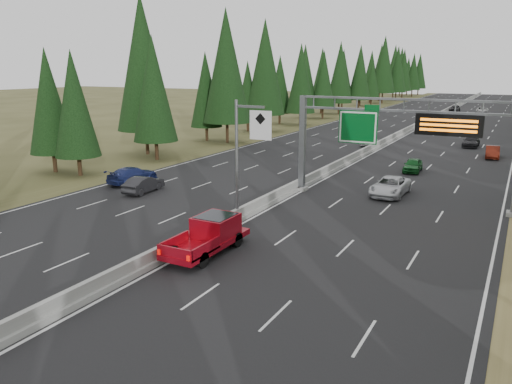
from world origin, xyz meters
TOP-DOWN VIEW (x-y plane):
  - road at (0.00, 80.00)m, footprint 32.00×260.00m
  - shoulder_left at (-17.80, 80.00)m, footprint 3.60×260.00m
  - median_barrier at (0.00, 80.00)m, footprint 0.70×260.00m
  - sign_gantry at (8.92, 34.88)m, footprint 16.75×0.98m
  - hov_sign_pole at (0.58, 24.97)m, footprint 2.80×0.50m
  - tree_row_left at (-22.06, 75.57)m, footprint 11.52×245.14m
  - silver_minivan at (7.25, 36.88)m, footprint 2.51×5.25m
  - red_pickup at (1.53, 19.55)m, footprint 2.13×5.96m
  - car_ahead_green at (6.97, 47.21)m, footprint 1.74×3.93m
  - car_ahead_dkred at (13.34, 59.27)m, footprint 1.70×4.20m
  - car_ahead_dkgrey at (10.36, 67.08)m, footprint 1.90×4.61m
  - car_ahead_white at (7.41, 120.89)m, footprint 2.48×5.10m
  - car_ahead_far at (1.50, 122.40)m, footprint 2.23×4.74m
  - car_onc_near at (-10.80, 28.23)m, footprint 1.73×4.18m
  - car_onc_blue at (-13.93, 30.42)m, footprint 2.34×5.10m
  - car_onc_white at (-1.50, 61.77)m, footprint 1.63×3.99m
  - car_onc_far at (-12.37, 92.30)m, footprint 2.58×4.94m

SIDE VIEW (x-z plane):
  - shoulder_left at x=-17.80m, z-range 0.00..0.06m
  - road at x=0.00m, z-range 0.00..0.08m
  - median_barrier at x=0.00m, z-range -0.01..0.84m
  - car_ahead_green at x=6.97m, z-range 0.08..1.40m
  - car_onc_far at x=-12.37m, z-range 0.08..1.41m
  - car_ahead_dkgrey at x=10.36m, z-range 0.08..1.42m
  - car_onc_near at x=-10.80m, z-range 0.08..1.43m
  - car_onc_white at x=-1.50m, z-range 0.08..1.44m
  - car_ahead_dkred at x=13.34m, z-range 0.08..1.44m
  - car_ahead_white at x=7.41m, z-range 0.08..1.48m
  - silver_minivan at x=7.25m, z-range 0.08..1.53m
  - car_onc_blue at x=-13.93m, z-range 0.08..1.53m
  - car_ahead_far at x=1.50m, z-range 0.08..1.65m
  - red_pickup at x=1.53m, z-range 0.18..2.13m
  - hov_sign_pole at x=0.58m, z-range 0.72..8.72m
  - sign_gantry at x=8.92m, z-range 1.37..9.17m
  - tree_row_left at x=-22.06m, z-range -0.32..18.47m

